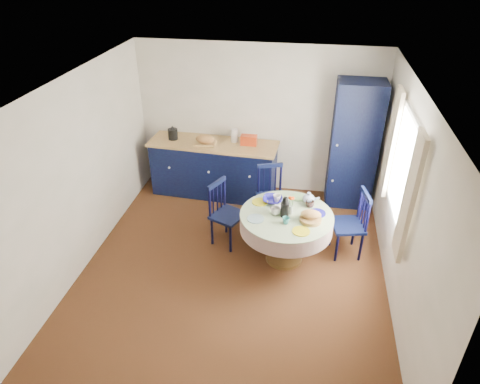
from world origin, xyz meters
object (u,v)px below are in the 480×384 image
(pantry_cabinet, at_px, (354,145))
(mug_d, at_px, (277,198))
(chair_left, at_px, (226,213))
(mug_c, at_px, (310,204))
(mug_a, at_px, (275,211))
(dining_table, at_px, (287,222))
(chair_far, at_px, (271,195))
(chair_right, at_px, (351,224))
(cobalt_bowl, at_px, (273,200))
(kitchen_counter, at_px, (214,168))
(mug_b, at_px, (286,221))

(pantry_cabinet, xyz_separation_m, mug_d, (-1.07, -1.40, -0.24))
(chair_left, height_order, mug_c, chair_left)
(mug_a, bearing_deg, dining_table, 9.62)
(chair_far, xyz_separation_m, chair_right, (1.16, -0.57, 0.01))
(chair_left, relative_size, cobalt_bowl, 3.59)
(kitchen_counter, xyz_separation_m, chair_right, (2.21, -1.30, 0.01))
(chair_right, bearing_deg, mug_b, -72.51)
(dining_table, xyz_separation_m, chair_far, (-0.30, 0.87, -0.14))
(kitchen_counter, xyz_separation_m, chair_left, (0.47, -1.33, -0.00))
(pantry_cabinet, distance_m, chair_left, 2.35)
(mug_a, bearing_deg, pantry_cabinet, 58.40)
(mug_d, bearing_deg, mug_c, -8.16)
(dining_table, distance_m, chair_far, 0.93)
(mug_b, bearing_deg, chair_right, 30.03)
(chair_far, distance_m, mug_d, 0.66)
(chair_right, bearing_deg, chair_left, -101.76)
(dining_table, height_order, chair_left, dining_table)
(dining_table, bearing_deg, mug_c, 39.92)
(mug_c, height_order, mug_d, mug_d)
(kitchen_counter, distance_m, mug_b, 2.27)
(mug_a, distance_m, mug_b, 0.24)
(chair_left, relative_size, mug_c, 8.20)
(chair_far, bearing_deg, kitchen_counter, 127.52)
(chair_right, xyz_separation_m, mug_b, (-0.87, -0.50, 0.29))
(chair_left, distance_m, mug_a, 0.85)
(mug_b, xyz_separation_m, cobalt_bowl, (-0.22, 0.48, -0.01))
(mug_a, bearing_deg, chair_right, 17.44)
(mug_b, relative_size, mug_c, 0.81)
(kitchen_counter, bearing_deg, mug_a, -50.30)
(kitchen_counter, height_order, cobalt_bowl, kitchen_counter)
(mug_b, distance_m, mug_d, 0.53)
(kitchen_counter, bearing_deg, pantry_cabinet, 5.82)
(pantry_cabinet, height_order, mug_c, pantry_cabinet)
(chair_right, bearing_deg, dining_table, -83.73)
(mug_c, bearing_deg, dining_table, -140.08)
(mug_c, distance_m, cobalt_bowl, 0.51)
(chair_far, xyz_separation_m, mug_a, (0.14, -0.89, 0.31))
(kitchen_counter, relative_size, chair_far, 2.27)
(dining_table, relative_size, mug_d, 11.33)
(mug_b, bearing_deg, kitchen_counter, 126.75)
(dining_table, bearing_deg, mug_b, -91.81)
(chair_right, xyz_separation_m, cobalt_bowl, (-1.08, -0.02, 0.28))
(cobalt_bowl, bearing_deg, mug_a, -77.33)
(kitchen_counter, distance_m, mug_d, 1.78)
(chair_left, bearing_deg, chair_right, -64.79)
(chair_right, xyz_separation_m, mug_a, (-1.02, -0.32, 0.30))
(pantry_cabinet, bearing_deg, chair_far, -146.11)
(chair_right, bearing_deg, chair_far, -128.85)
(chair_far, bearing_deg, chair_left, -152.12)
(chair_left, relative_size, chair_right, 0.98)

